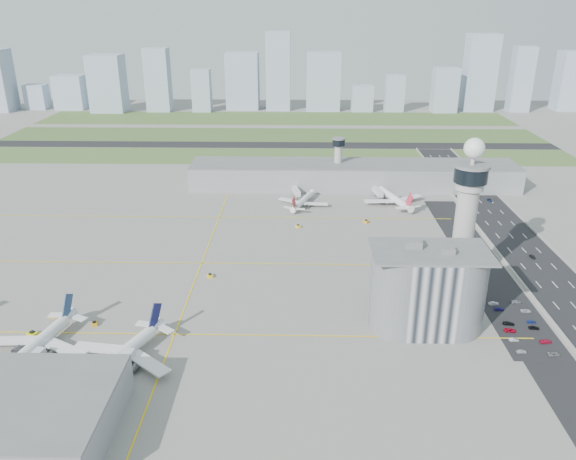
{
  "coord_description": "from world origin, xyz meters",
  "views": [
    {
      "loc": [
        5.19,
        -203.99,
        112.44
      ],
      "look_at": [
        0.0,
        35.0,
        15.0
      ],
      "focal_mm": 35.0,
      "sensor_mm": 36.0,
      "label": 1
    }
  ],
  "objects_px": {
    "airplane_far_a": "(303,197)",
    "car_hw_4": "(445,172)",
    "admin_building": "(427,289)",
    "car_lot_6": "(554,354)",
    "airplane_near_c": "(118,349)",
    "tug_5": "(366,221)",
    "car_lot_11": "(516,302)",
    "tug_1": "(53,315)",
    "car_lot_4": "(499,309)",
    "secondary_tower": "(338,158)",
    "car_lot_10": "(526,311)",
    "tug_3": "(210,275)",
    "car_lot_2": "(510,330)",
    "control_tower": "(466,211)",
    "airplane_near_b": "(34,339)",
    "tug_0": "(32,334)",
    "jet_bridge_near_1": "(17,379)",
    "jet_bridge_far_0": "(295,190)",
    "tug_4": "(298,226)",
    "car_lot_8": "(534,328)",
    "airplane_far_b": "(393,193)",
    "car_hw_2": "(490,200)",
    "jet_bridge_far_1": "(374,190)",
    "car_lot_9": "(531,322)",
    "car_lot_5": "(494,304)",
    "car_hw_1": "(532,257)",
    "jet_bridge_near_2": "(112,381)",
    "car_lot_1": "(514,340)",
    "tug_2": "(95,323)",
    "car_lot_0": "(521,351)",
    "car_lot_7": "(546,341)",
    "car_lot_3": "(509,323)"
  },
  "relations": [
    {
      "from": "airplane_far_a",
      "to": "car_hw_4",
      "type": "bearing_deg",
      "value": -35.96
    },
    {
      "from": "admin_building",
      "to": "car_lot_6",
      "type": "xyz_separation_m",
      "value": [
        40.8,
        -18.36,
        -14.73
      ]
    },
    {
      "from": "airplane_near_c",
      "to": "tug_5",
      "type": "height_order",
      "value": "airplane_near_c"
    },
    {
      "from": "tug_5",
      "to": "car_lot_11",
      "type": "relative_size",
      "value": 0.68
    },
    {
      "from": "tug_1",
      "to": "car_lot_4",
      "type": "bearing_deg",
      "value": 79.03
    },
    {
      "from": "secondary_tower",
      "to": "car_lot_10",
      "type": "distance_m",
      "value": 174.5
    },
    {
      "from": "tug_3",
      "to": "car_lot_2",
      "type": "xyz_separation_m",
      "value": [
        116.87,
        -41.58,
        -0.23
      ]
    },
    {
      "from": "control_tower",
      "to": "airplane_near_b",
      "type": "height_order",
      "value": "control_tower"
    },
    {
      "from": "tug_0",
      "to": "car_hw_4",
      "type": "distance_m",
      "value": 291.72
    },
    {
      "from": "car_lot_4",
      "to": "tug_3",
      "type": "bearing_deg",
      "value": 73.06
    },
    {
      "from": "jet_bridge_near_1",
      "to": "tug_1",
      "type": "distance_m",
      "value": 42.54
    },
    {
      "from": "jet_bridge_far_0",
      "to": "car_lot_11",
      "type": "distance_m",
      "value": 163.81
    },
    {
      "from": "airplane_far_a",
      "to": "tug_0",
      "type": "relative_size",
      "value": 10.4
    },
    {
      "from": "tug_0",
      "to": "car_lot_4",
      "type": "bearing_deg",
      "value": -56.75
    },
    {
      "from": "tug_4",
      "to": "car_lot_11",
      "type": "bearing_deg",
      "value": -72.2
    },
    {
      "from": "airplane_far_a",
      "to": "car_lot_8",
      "type": "distance_m",
      "value": 159.46
    },
    {
      "from": "airplane_near_c",
      "to": "jet_bridge_far_0",
      "type": "relative_size",
      "value": 3.26
    },
    {
      "from": "airplane_far_b",
      "to": "car_hw_2",
      "type": "height_order",
      "value": "airplane_far_b"
    },
    {
      "from": "admin_building",
      "to": "car_lot_11",
      "type": "height_order",
      "value": "admin_building"
    },
    {
      "from": "jet_bridge_far_1",
      "to": "tug_3",
      "type": "relative_size",
      "value": 4.86
    },
    {
      "from": "secondary_tower",
      "to": "car_lot_9",
      "type": "xyz_separation_m",
      "value": [
        63.08,
        -169.33,
        -18.26
      ]
    },
    {
      "from": "tug_4",
      "to": "car_lot_5",
      "type": "height_order",
      "value": "tug_4"
    },
    {
      "from": "car_hw_1",
      "to": "car_hw_2",
      "type": "height_order",
      "value": "car_hw_1"
    },
    {
      "from": "airplane_near_b",
      "to": "car_hw_4",
      "type": "distance_m",
      "value": 295.85
    },
    {
      "from": "airplane_far_a",
      "to": "tug_4",
      "type": "relative_size",
      "value": 13.21
    },
    {
      "from": "tug_5",
      "to": "car_lot_11",
      "type": "xyz_separation_m",
      "value": [
        50.99,
        -87.74,
        -0.22
      ]
    },
    {
      "from": "tug_5",
      "to": "car_lot_6",
      "type": "bearing_deg",
      "value": 65.39
    },
    {
      "from": "car_lot_8",
      "to": "car_lot_11",
      "type": "bearing_deg",
      "value": 2.35
    },
    {
      "from": "jet_bridge_near_2",
      "to": "car_hw_2",
      "type": "xyz_separation_m",
      "value": [
        174.08,
        182.29,
        -2.23
      ]
    },
    {
      "from": "admin_building",
      "to": "car_lot_5",
      "type": "bearing_deg",
      "value": 27.28
    },
    {
      "from": "car_lot_11",
      "to": "car_lot_2",
      "type": "bearing_deg",
      "value": 156.25
    },
    {
      "from": "secondary_tower",
      "to": "car_lot_1",
      "type": "xyz_separation_m",
      "value": [
        52.23,
        -181.65,
        -18.23
      ]
    },
    {
      "from": "jet_bridge_near_2",
      "to": "tug_2",
      "type": "distance_m",
      "value": 41.02
    },
    {
      "from": "car_hw_1",
      "to": "car_hw_2",
      "type": "relative_size",
      "value": 0.86
    },
    {
      "from": "airplane_near_b",
      "to": "car_lot_9",
      "type": "bearing_deg",
      "value": 110.49
    },
    {
      "from": "car_lot_6",
      "to": "car_hw_4",
      "type": "bearing_deg",
      "value": -7.51
    },
    {
      "from": "car_lot_5",
      "to": "car_hw_2",
      "type": "distance_m",
      "value": 132.77
    },
    {
      "from": "secondary_tower",
      "to": "car_lot_2",
      "type": "distance_m",
      "value": 184.23
    },
    {
      "from": "admin_building",
      "to": "car_lot_8",
      "type": "bearing_deg",
      "value": -2.2
    },
    {
      "from": "jet_bridge_near_2",
      "to": "car_lot_1",
      "type": "xyz_separation_m",
      "value": [
        135.23,
        29.35,
        -2.28
      ]
    },
    {
      "from": "car_lot_0",
      "to": "tug_3",
      "type": "bearing_deg",
      "value": 61.83
    },
    {
      "from": "control_tower",
      "to": "car_lot_11",
      "type": "xyz_separation_m",
      "value": [
        20.79,
        -12.32,
        -34.43
      ]
    },
    {
      "from": "car_lot_7",
      "to": "car_lot_8",
      "type": "relative_size",
      "value": 1.15
    },
    {
      "from": "tug_0",
      "to": "tug_2",
      "type": "distance_m",
      "value": 21.53
    },
    {
      "from": "airplane_far_a",
      "to": "car_lot_6",
      "type": "distance_m",
      "value": 174.13
    },
    {
      "from": "tug_4",
      "to": "tug_1",
      "type": "bearing_deg",
      "value": -164.74
    },
    {
      "from": "jet_bridge_near_2",
      "to": "car_hw_4",
      "type": "xyz_separation_m",
      "value": [
        161.1,
        241.72,
        -2.31
      ]
    },
    {
      "from": "control_tower",
      "to": "tug_3",
      "type": "relative_size",
      "value": 22.39
    },
    {
      "from": "jet_bridge_far_1",
      "to": "car_lot_4",
      "type": "height_order",
      "value": "jet_bridge_far_1"
    },
    {
      "from": "car_lot_3",
      "to": "car_hw_2",
      "type": "xyz_separation_m",
      "value": [
        37.03,
        142.03,
        0.0
      ]
    }
  ]
}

